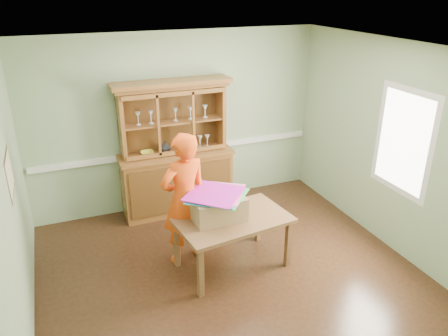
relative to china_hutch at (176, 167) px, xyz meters
name	(u,v)px	position (x,y,z in m)	size (l,w,h in m)	color
floor	(227,269)	(0.12, -1.77, -0.72)	(4.50, 4.50, 0.00)	#422515
ceiling	(228,49)	(0.12, -1.77, 1.98)	(4.50, 4.50, 0.00)	white
wall_back	(178,122)	(0.12, 0.23, 0.63)	(4.50, 4.50, 0.00)	#89A37A
wall_left	(10,206)	(-2.13, -1.77, 0.63)	(4.00, 4.00, 0.00)	#89A37A
wall_right	(386,145)	(2.37, -1.77, 0.63)	(4.00, 4.00, 0.00)	#89A37A
wall_front	(329,270)	(0.12, -3.77, 0.63)	(4.50, 4.50, 0.00)	#89A37A
chair_rail	(179,150)	(0.12, 0.21, 0.18)	(4.41, 0.05, 0.08)	silver
framed_map	(10,174)	(-2.11, -1.47, 0.83)	(0.03, 0.60, 0.46)	#352515
window_panel	(403,142)	(2.35, -2.07, 0.78)	(0.03, 0.96, 1.36)	silver
china_hutch	(176,167)	(0.00, 0.00, 0.00)	(1.73, 0.57, 2.04)	brown
dining_table	(233,224)	(0.22, -1.71, -0.12)	(1.45, 0.98, 0.68)	brown
cardboard_box	(217,207)	(0.05, -1.62, 0.11)	(0.62, 0.50, 0.29)	#9B7650
kite_stack	(216,194)	(0.04, -1.61, 0.27)	(0.84, 0.84, 0.04)	#39C558
person	(184,200)	(-0.28, -1.36, 0.15)	(0.63, 0.41, 1.73)	#E9490E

